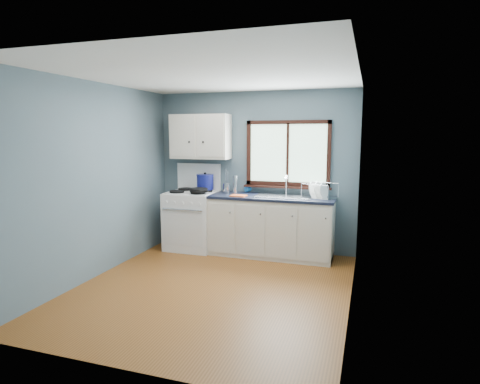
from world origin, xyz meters
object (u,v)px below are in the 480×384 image
(gas_range, at_px, (192,218))
(stockpot, at_px, (205,182))
(thermos, at_px, (235,184))
(dish_rack, at_px, (319,194))
(base_cabinets, at_px, (271,229))
(skillet, at_px, (199,190))
(utensil_crock, at_px, (227,188))
(sink, at_px, (283,201))

(gas_range, bearing_deg, stockpot, 35.77)
(thermos, height_order, dish_rack, thermos)
(base_cabinets, relative_size, stockpot, 5.43)
(dish_rack, bearing_deg, skillet, -151.97)
(stockpot, relative_size, utensil_crock, 0.91)
(skillet, height_order, stockpot, stockpot)
(skillet, height_order, thermos, thermos)
(sink, bearing_deg, thermos, 173.64)
(sink, relative_size, stockpot, 2.47)
(stockpot, relative_size, thermos, 1.21)
(skillet, relative_size, thermos, 1.58)
(sink, bearing_deg, dish_rack, 3.32)
(gas_range, height_order, utensil_crock, gas_range)
(utensil_crock, relative_size, dish_rack, 0.69)
(skillet, bearing_deg, utensil_crock, 68.46)
(gas_range, distance_m, sink, 1.53)
(gas_range, relative_size, utensil_crock, 3.62)
(sink, height_order, dish_rack, sink)
(sink, bearing_deg, base_cabinets, 179.87)
(base_cabinets, distance_m, thermos, 0.89)
(gas_range, relative_size, skillet, 3.07)
(dish_rack, bearing_deg, thermos, -161.41)
(base_cabinets, relative_size, thermos, 6.58)
(base_cabinets, height_order, stockpot, stockpot)
(skillet, bearing_deg, sink, 30.76)
(stockpot, relative_size, dish_rack, 0.63)
(utensil_crock, distance_m, dish_rack, 1.48)
(base_cabinets, relative_size, sink, 2.20)
(utensil_crock, xyz_separation_m, thermos, (0.17, -0.07, 0.06))
(gas_range, xyz_separation_m, base_cabinets, (1.31, 0.02, -0.08))
(base_cabinets, xyz_separation_m, stockpot, (-1.12, 0.11, 0.67))
(skillet, xyz_separation_m, thermos, (0.50, 0.28, 0.07))
(skillet, xyz_separation_m, utensil_crock, (0.33, 0.34, 0.01))
(utensil_crock, xyz_separation_m, dish_rack, (1.47, -0.12, -0.02))
(base_cabinets, height_order, dish_rack, dish_rack)
(dish_rack, bearing_deg, sink, -155.57)
(gas_range, relative_size, thermos, 4.84)
(base_cabinets, bearing_deg, dish_rack, 2.44)
(base_cabinets, distance_m, dish_rack, 0.91)
(dish_rack, bearing_deg, base_cabinets, -156.46)
(sink, xyz_separation_m, skillet, (-1.28, -0.19, 0.13))
(dish_rack, bearing_deg, gas_range, -157.51)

